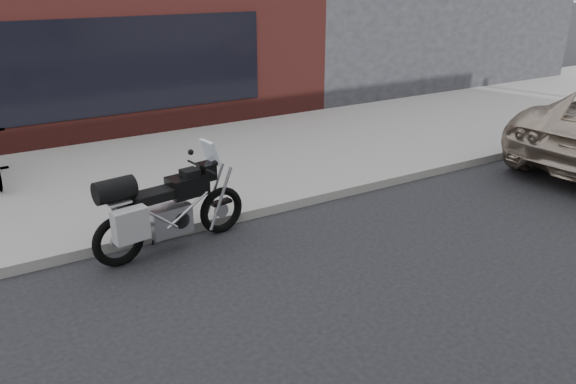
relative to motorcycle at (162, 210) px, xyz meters
name	(u,v)px	position (x,y,z in m)	size (l,w,h in m)	color
ground	(420,374)	(1.23, -3.67, -0.62)	(120.00, 120.00, 0.00)	black
near_sidewalk	(169,164)	(1.23, 3.33, -0.54)	(44.00, 6.00, 0.15)	gray
motorcycle	(162,210)	(0.00, 0.00, 0.00)	(2.26, 0.94, 1.44)	black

